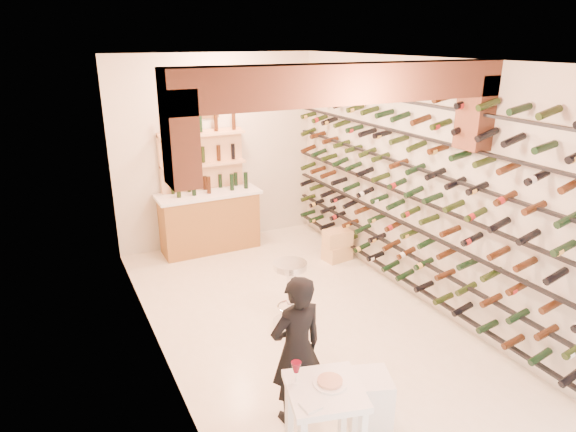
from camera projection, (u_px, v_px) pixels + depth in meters
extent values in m
plane|color=white|center=(298.00, 317.00, 6.51)|extent=(6.00, 6.00, 0.00)
cube|color=beige|center=(217.00, 151.00, 8.50)|extent=(3.50, 0.02, 3.20)
cube|color=beige|center=(502.00, 319.00, 3.44)|extent=(3.50, 0.02, 3.20)
cube|color=beige|center=(151.00, 223.00, 5.24)|extent=(0.02, 6.00, 3.20)
cube|color=beige|center=(415.00, 182.00, 6.71)|extent=(0.02, 6.00, 3.20)
cube|color=#AD4C3D|center=(300.00, 59.00, 5.44)|extent=(3.50, 6.00, 0.02)
cube|color=brown|center=(351.00, 83.00, 4.66)|extent=(3.50, 0.35, 0.36)
cube|color=brown|center=(180.00, 138.00, 4.10)|extent=(0.24, 0.35, 0.80)
cube|color=brown|center=(475.00, 113.00, 5.46)|extent=(0.24, 0.35, 0.80)
cube|color=black|center=(398.00, 276.00, 7.10)|extent=(0.06, 5.70, 0.03)
cube|color=black|center=(400.00, 250.00, 6.96)|extent=(0.06, 5.70, 0.03)
cube|color=black|center=(403.00, 222.00, 6.83)|extent=(0.06, 5.70, 0.03)
cube|color=black|center=(405.00, 194.00, 6.69)|extent=(0.06, 5.70, 0.03)
cube|color=black|center=(407.00, 165.00, 6.56)|extent=(0.06, 5.70, 0.03)
cube|color=black|center=(410.00, 134.00, 6.42)|extent=(0.06, 5.70, 0.03)
cube|color=black|center=(412.00, 103.00, 6.29)|extent=(0.06, 5.70, 0.03)
cube|color=olive|center=(210.00, 223.00, 8.46)|extent=(1.60, 0.55, 0.96)
cube|color=white|center=(208.00, 194.00, 8.29)|extent=(1.70, 0.62, 0.05)
cube|color=#DCA87B|center=(203.00, 189.00, 8.51)|extent=(1.40, 0.10, 2.00)
cube|color=#DCA87B|center=(207.00, 221.00, 8.61)|extent=(1.40, 0.28, 0.04)
cube|color=#DCA87B|center=(205.00, 193.00, 8.45)|extent=(1.40, 0.28, 0.04)
cube|color=#DCA87B|center=(204.00, 164.00, 8.28)|extent=(1.40, 0.28, 0.04)
cube|color=#DCA87B|center=(202.00, 134.00, 8.11)|extent=(1.40, 0.28, 0.04)
cube|color=brown|center=(197.00, 101.00, 8.07)|extent=(0.70, 0.04, 0.55)
cube|color=#99998C|center=(198.00, 102.00, 8.05)|extent=(0.60, 0.01, 0.45)
cube|color=white|center=(325.00, 391.00, 3.93)|extent=(0.71, 0.71, 0.06)
cube|color=white|center=(289.00, 418.00, 4.24)|extent=(0.06, 0.06, 0.79)
cube|color=white|center=(343.00, 410.00, 4.33)|extent=(0.06, 0.06, 0.79)
cylinder|color=white|center=(330.00, 383.00, 3.96)|extent=(0.27, 0.27, 0.02)
cylinder|color=#BF7266|center=(330.00, 381.00, 3.95)|extent=(0.20, 0.20, 0.02)
cube|color=white|center=(311.00, 405.00, 3.72)|extent=(0.15, 0.15, 0.02)
cylinder|color=white|center=(296.00, 381.00, 3.99)|extent=(0.08, 0.08, 0.00)
cylinder|color=white|center=(296.00, 375.00, 3.97)|extent=(0.01, 0.01, 0.10)
cone|color=#500615|center=(296.00, 367.00, 3.94)|extent=(0.08, 0.08, 0.09)
cube|color=white|center=(368.00, 399.00, 4.69)|extent=(0.50, 0.50, 0.49)
imported|color=black|center=(297.00, 350.00, 4.58)|extent=(0.57, 0.40, 1.47)
cylinder|color=silver|center=(290.00, 322.00, 6.37)|extent=(0.44, 0.44, 0.03)
cylinder|color=silver|center=(290.00, 295.00, 6.24)|extent=(0.09, 0.09, 0.76)
cylinder|color=silver|center=(290.00, 266.00, 6.11)|extent=(0.41, 0.41, 0.08)
torus|color=silver|center=(290.00, 307.00, 6.30)|extent=(0.33, 0.33, 0.03)
cube|color=tan|center=(337.00, 252.00, 8.17)|extent=(0.46, 0.35, 0.26)
cube|color=tan|center=(338.00, 238.00, 8.09)|extent=(0.44, 0.32, 0.25)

